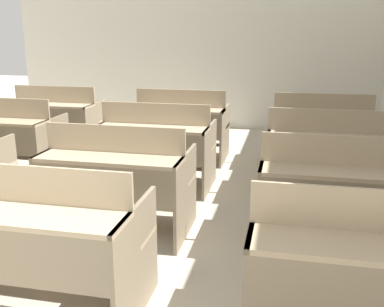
{
  "coord_description": "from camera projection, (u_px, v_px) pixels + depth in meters",
  "views": [
    {
      "loc": [
        1.69,
        -0.61,
        1.69
      ],
      "look_at": [
        0.99,
        2.61,
        0.79
      ],
      "focal_mm": 42.0,
      "sensor_mm": 36.0,
      "label": 1
    }
  ],
  "objects": [
    {
      "name": "bench_front_center",
      "position": [
        41.0,
        238.0,
        2.69
      ],
      "size": [
        1.2,
        0.75,
        0.94
      ],
      "color": "#7D6E57",
      "rests_on": "ground_plane"
    },
    {
      "name": "bench_third_right",
      "position": [
        327.0,
        154.0,
        4.51
      ],
      "size": [
        1.2,
        0.75,
        0.94
      ],
      "color": "#7C6D56",
      "rests_on": "ground_plane"
    },
    {
      "name": "bench_back_left",
      "position": [
        57.0,
        118.0,
        6.34
      ],
      "size": [
        1.2,
        0.75,
        0.94
      ],
      "color": "#80705A",
      "rests_on": "ground_plane"
    },
    {
      "name": "bench_third_center",
      "position": [
        156.0,
        145.0,
        4.88
      ],
      "size": [
        1.2,
        0.75,
        0.94
      ],
      "color": "#80715A",
      "rests_on": "ground_plane"
    },
    {
      "name": "bench_front_right",
      "position": [
        364.0,
        272.0,
        2.32
      ],
      "size": [
        1.2,
        0.75,
        0.94
      ],
      "color": "#796A53",
      "rests_on": "ground_plane"
    },
    {
      "name": "bench_back_right",
      "position": [
        321.0,
        130.0,
        5.61
      ],
      "size": [
        1.2,
        0.75,
        0.94
      ],
      "color": "#796A53",
      "rests_on": "ground_plane"
    },
    {
      "name": "bench_second_right",
      "position": [
        338.0,
        193.0,
        3.43
      ],
      "size": [
        1.2,
        0.75,
        0.94
      ],
      "color": "#7B6B54",
      "rests_on": "ground_plane"
    },
    {
      "name": "bench_second_center",
      "position": [
        117.0,
        178.0,
        3.78
      ],
      "size": [
        1.2,
        0.75,
        0.94
      ],
      "color": "#7C6D56",
      "rests_on": "ground_plane"
    },
    {
      "name": "bench_back_center",
      "position": [
        181.0,
        124.0,
        5.97
      ],
      "size": [
        1.2,
        0.75,
        0.94
      ],
      "color": "#7E6E57",
      "rests_on": "ground_plane"
    },
    {
      "name": "bench_third_left",
      "position": [
        6.0,
        137.0,
        5.25
      ],
      "size": [
        1.2,
        0.75,
        0.94
      ],
      "color": "#796A53",
      "rests_on": "ground_plane"
    },
    {
      "name": "wall_back",
      "position": [
        193.0,
        43.0,
        7.83
      ],
      "size": [
        6.48,
        0.06,
        2.96
      ],
      "color": "beige",
      "rests_on": "ground_plane"
    }
  ]
}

